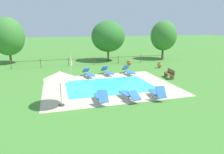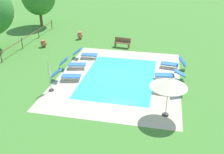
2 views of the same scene
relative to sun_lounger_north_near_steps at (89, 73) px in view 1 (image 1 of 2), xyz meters
name	(u,v)px [view 1 (image 1 of 2)]	position (x,y,z in m)	size (l,w,h in m)	color
ground_plane	(109,86)	(1.15, -3.39, -0.37)	(160.00, 160.00, 0.00)	#478433
pool_deck_paving	(109,86)	(1.15, -3.39, -0.37)	(10.62, 8.43, 0.01)	beige
swimming_pool_water	(109,86)	(1.15, -3.39, -0.37)	(7.03, 4.85, 0.01)	#38C6D1
pool_coping_rim	(109,86)	(1.15, -3.39, -0.36)	(7.51, 5.33, 0.01)	beige
sun_lounger_north_near_steps	(89,73)	(0.00, 0.00, 0.00)	(0.96, 2.06, 0.85)	#3370BC
sun_lounger_north_mid	(101,96)	(-0.37, -6.80, 0.02)	(0.62, 1.90, 0.96)	#3370BC
sun_lounger_north_far	(107,71)	(1.97, 0.24, 0.01)	(0.98, 2.03, 0.90)	#3370BC
sun_lounger_north_end	(157,92)	(3.54, -7.10, 0.02)	(0.82, 1.94, 0.97)	#3370BC
sun_lounger_south_near_corner	(129,71)	(4.12, -0.09, 0.00)	(0.80, 2.03, 0.86)	#3370BC
sun_lounger_south_mid	(129,94)	(1.57, -6.80, -0.02)	(0.92, 2.14, 0.72)	#3370BC
patio_umbrella_open_foreground	(60,75)	(-2.87, -6.71, 1.59)	(1.96, 1.96, 2.24)	#383838
patio_umbrella_closed_row_west	(71,62)	(-1.59, 0.48, 1.09)	(0.32, 0.32, 2.35)	#383838
wooden_bench_lawn_side	(170,73)	(7.36, -2.55, 0.09)	(0.65, 1.55, 0.87)	brown
terracotta_urn_near_fence	(129,63)	(5.95, 4.52, -0.04)	(0.59, 0.59, 0.62)	#B7663D
terracotta_urn_by_tree	(160,65)	(8.82, 1.98, 0.02)	(0.54, 0.54, 0.72)	#C67547
perimeter_fence	(94,59)	(1.79, 6.15, 0.32)	(19.53, 0.08, 1.05)	brown
tree_far_west	(108,36)	(4.35, 8.71, 3.04)	(4.68, 4.68, 5.56)	brown
tree_west_mid	(8,37)	(-8.65, 10.17, 3.14)	(4.09, 4.09, 5.95)	brown
tree_centre	(164,36)	(12.61, 7.91, 3.08)	(3.79, 3.79, 5.64)	brown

